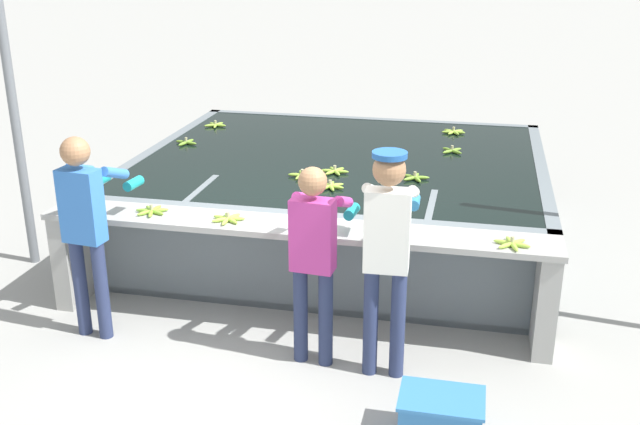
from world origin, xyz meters
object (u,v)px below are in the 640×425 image
(worker_2, at_px, (387,242))
(support_post_left, at_px, (13,106))
(banana_bunch_floating_1, at_px, (415,177))
(banana_bunch_floating_3, at_px, (186,142))
(banana_bunch_ledge_0, at_px, (152,211))
(banana_bunch_floating_5, at_px, (453,132))
(banana_bunch_ledge_2, at_px, (228,219))
(worker_0, at_px, (86,219))
(worker_1, at_px, (314,249))
(banana_bunch_floating_4, at_px, (452,151))
(banana_bunch_ledge_1, at_px, (512,244))
(banana_bunch_floating_6, at_px, (215,125))
(banana_bunch_floating_8, at_px, (390,168))
(banana_bunch_floating_0, at_px, (335,171))
(banana_bunch_floating_2, at_px, (302,175))
(banana_bunch_floating_7, at_px, (330,186))
(knife_0, at_px, (304,222))
(crate, at_px, (441,418))

(worker_2, distance_m, support_post_left, 3.99)
(banana_bunch_floating_1, bearing_deg, banana_bunch_floating_3, 163.91)
(banana_bunch_ledge_0, height_order, support_post_left, support_post_left)
(banana_bunch_floating_5, height_order, banana_bunch_ledge_2, banana_bunch_ledge_2)
(worker_0, xyz_separation_m, worker_1, (1.85, -0.02, -0.08))
(banana_bunch_floating_4, distance_m, banana_bunch_ledge_0, 3.43)
(banana_bunch_ledge_1, bearing_deg, support_post_left, 170.20)
(banana_bunch_floating_1, distance_m, banana_bunch_floating_4, 1.09)
(banana_bunch_floating_3, xyz_separation_m, banana_bunch_floating_6, (0.04, 0.86, -0.00))
(banana_bunch_floating_8, bearing_deg, banana_bunch_floating_1, -43.65)
(banana_bunch_floating_5, relative_size, banana_bunch_ledge_0, 1.00)
(worker_0, xyz_separation_m, banana_bunch_floating_0, (1.61, 1.96, -0.09))
(banana_bunch_floating_2, xyz_separation_m, banana_bunch_ledge_2, (-0.31, -1.31, 0.00))
(worker_0, height_order, banana_bunch_ledge_2, worker_0)
(banana_bunch_floating_7, distance_m, banana_bunch_ledge_0, 1.66)
(banana_bunch_floating_1, distance_m, banana_bunch_floating_8, 0.38)
(worker_1, relative_size, banana_bunch_floating_3, 5.60)
(banana_bunch_floating_1, xyz_separation_m, banana_bunch_floating_5, (0.27, 1.91, -0.00))
(banana_bunch_floating_7, height_order, banana_bunch_ledge_2, banana_bunch_ledge_2)
(banana_bunch_floating_4, xyz_separation_m, banana_bunch_ledge_1, (0.58, -2.57, 0.00))
(banana_bunch_ledge_1, bearing_deg, banana_bunch_floating_5, 99.98)
(worker_0, height_order, banana_bunch_ledge_0, worker_0)
(banana_bunch_floating_5, relative_size, support_post_left, 0.09)
(knife_0, height_order, support_post_left, support_post_left)
(knife_0, distance_m, support_post_left, 3.13)
(banana_bunch_floating_3, bearing_deg, worker_0, -84.83)
(worker_0, height_order, banana_bunch_floating_8, worker_0)
(worker_2, bearing_deg, support_post_left, 161.06)
(banana_bunch_ledge_2, height_order, crate, banana_bunch_ledge_2)
(banana_bunch_floating_7, xyz_separation_m, crate, (1.21, -2.31, -0.76))
(banana_bunch_floating_5, height_order, banana_bunch_floating_7, same)
(banana_bunch_floating_3, bearing_deg, banana_bunch_floating_8, -11.97)
(banana_bunch_floating_4, xyz_separation_m, banana_bunch_floating_7, (-1.04, -1.48, -0.00))
(banana_bunch_floating_1, relative_size, banana_bunch_floating_7, 0.98)
(banana_bunch_floating_4, height_order, crate, banana_bunch_floating_4)
(worker_2, xyz_separation_m, banana_bunch_floating_4, (0.31, 3.05, -0.14))
(banana_bunch_floating_3, distance_m, banana_bunch_ledge_2, 2.56)
(banana_bunch_floating_2, bearing_deg, knife_0, -75.61)
(banana_bunch_floating_8, relative_size, crate, 0.50)
(banana_bunch_floating_2, height_order, crate, banana_bunch_floating_2)
(knife_0, relative_size, support_post_left, 0.10)
(worker_0, xyz_separation_m, banana_bunch_floating_3, (-0.24, 2.68, -0.09))
(worker_0, relative_size, worker_1, 1.07)
(banana_bunch_floating_2, distance_m, banana_bunch_ledge_0, 1.62)
(support_post_left, bearing_deg, banana_bunch_floating_5, 33.19)
(banana_bunch_ledge_2, bearing_deg, banana_bunch_floating_5, 63.81)
(worker_0, distance_m, banana_bunch_floating_2, 2.21)
(worker_1, distance_m, crate, 1.51)
(crate, bearing_deg, banana_bunch_floating_7, 117.69)
(worker_1, distance_m, banana_bunch_floating_3, 3.42)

